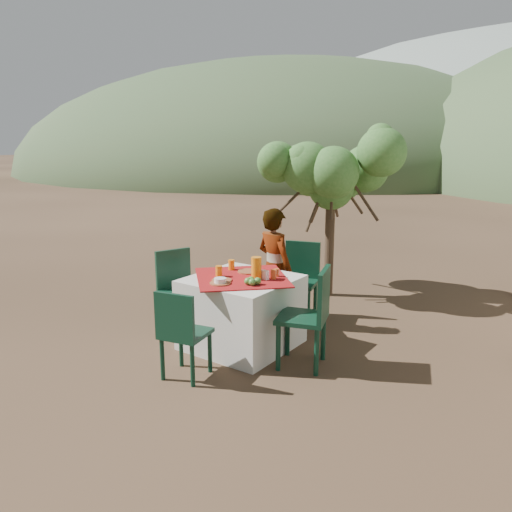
{
  "coord_description": "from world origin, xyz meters",
  "views": [
    {
      "loc": [
        3.22,
        -4.39,
        2.14
      ],
      "look_at": [
        0.09,
        0.02,
        0.9
      ],
      "focal_mm": 35.0,
      "sensor_mm": 36.0,
      "label": 1
    }
  ],
  "objects": [
    {
      "name": "plate_far",
      "position": [
        0.14,
        -0.17,
        0.77
      ],
      "size": [
        0.24,
        0.24,
        0.01
      ],
      "primitive_type": "cylinder",
      "color": "brown",
      "rests_on": "table"
    },
    {
      "name": "jar_right",
      "position": [
        0.48,
        -0.15,
        0.8
      ],
      "size": [
        0.05,
        0.05,
        0.08
      ],
      "primitive_type": "cylinder",
      "color": "#CF5A24",
      "rests_on": "table"
    },
    {
      "name": "glass_far",
      "position": [
        -0.08,
        -0.2,
        0.82
      ],
      "size": [
        0.07,
        0.07,
        0.11
      ],
      "primitive_type": "cylinder",
      "color": "orange",
      "rests_on": "table"
    },
    {
      "name": "person",
      "position": [
        0.13,
        0.35,
        0.7
      ],
      "size": [
        0.58,
        0.45,
        1.4
      ],
      "primitive_type": "imported",
      "rotation": [
        0.0,
        0.0,
        2.89
      ],
      "color": "#8C6651",
      "rests_on": "ground"
    },
    {
      "name": "white_bowl",
      "position": [
        0.17,
        -0.7,
        0.8
      ],
      "size": [
        0.12,
        0.12,
        0.05
      ],
      "primitive_type": "cylinder",
      "color": "white",
      "rests_on": "bowl_plate"
    },
    {
      "name": "chair_near",
      "position": [
        0.22,
        -1.32,
        0.47
      ],
      "size": [
        0.46,
        0.46,
        0.85
      ],
      "rotation": [
        0.0,
        0.0,
        3.34
      ],
      "color": "black",
      "rests_on": "ground"
    },
    {
      "name": "plate_near",
      "position": [
        0.12,
        -0.62,
        0.77
      ],
      "size": [
        0.2,
        0.2,
        0.01
      ],
      "primitive_type": "cylinder",
      "color": "brown",
      "rests_on": "table"
    },
    {
      "name": "napkin_holder",
      "position": [
        0.45,
        -0.32,
        0.81
      ],
      "size": [
        0.08,
        0.06,
        0.1
      ],
      "primitive_type": "cube",
      "rotation": [
        0.0,
        0.0,
        -0.22
      ],
      "color": "white",
      "rests_on": "table"
    },
    {
      "name": "table",
      "position": [
        0.19,
        -0.38,
        0.38
      ],
      "size": [
        1.3,
        1.3,
        0.76
      ],
      "color": "beige",
      "rests_on": "ground"
    },
    {
      "name": "fruit_cluster",
      "position": [
        0.45,
        -0.55,
        0.8
      ],
      "size": [
        0.15,
        0.14,
        0.07
      ],
      "color": "#498B32",
      "rests_on": "table"
    },
    {
      "name": "juice_pitcher",
      "position": [
        0.37,
        -0.36,
        0.88
      ],
      "size": [
        0.11,
        0.11,
        0.23
      ],
      "primitive_type": "cylinder",
      "color": "orange",
      "rests_on": "table"
    },
    {
      "name": "chair_far",
      "position": [
        0.25,
        0.74,
        0.52
      ],
      "size": [
        0.54,
        0.54,
        0.94
      ],
      "rotation": [
        0.0,
        0.0,
        0.27
      ],
      "color": "black",
      "rests_on": "ground"
    },
    {
      "name": "bowl_plate",
      "position": [
        0.17,
        -0.7,
        0.77
      ],
      "size": [
        0.21,
        0.21,
        0.01
      ],
      "primitive_type": "cylinder",
      "color": "brown",
      "rests_on": "table"
    },
    {
      "name": "ground",
      "position": [
        0.0,
        0.0,
        0.0
      ],
      "size": [
        160.0,
        160.0,
        0.0
      ],
      "primitive_type": "plane",
      "color": "#312216",
      "rests_on": "ground"
    },
    {
      "name": "glass_near",
      "position": [
        -0.01,
        -0.5,
        0.82
      ],
      "size": [
        0.07,
        0.07,
        0.11
      ],
      "primitive_type": "cylinder",
      "color": "orange",
      "rests_on": "table"
    },
    {
      "name": "jar_left",
      "position": [
        0.5,
        -0.25,
        0.81
      ],
      "size": [
        0.06,
        0.06,
        0.1
      ],
      "primitive_type": "cylinder",
      "color": "#CF5A24",
      "rests_on": "table"
    },
    {
      "name": "shrub_tree",
      "position": [
        0.17,
        1.85,
        1.62
      ],
      "size": [
        1.74,
        1.71,
        2.05
      ],
      "color": "#422E21",
      "rests_on": "ground"
    },
    {
      "name": "chair_right",
      "position": [
        1.04,
        -0.41,
        0.55
      ],
      "size": [
        0.57,
        0.57,
        0.98
      ],
      "rotation": [
        0.0,
        0.0,
        5.03
      ],
      "color": "black",
      "rests_on": "ground"
    },
    {
      "name": "chair_left",
      "position": [
        -0.7,
        -0.41,
        0.52
      ],
      "size": [
        0.55,
        0.55,
        0.93
      ],
      "rotation": [
        0.0,
        0.0,
        1.22
      ],
      "color": "black",
      "rests_on": "ground"
    },
    {
      "name": "hill_near_left",
      "position": [
        -18.0,
        30.0,
        0.0
      ],
      "size": [
        40.0,
        40.0,
        16.0
      ],
      "primitive_type": "ellipsoid",
      "color": "#334A2A",
      "rests_on": "ground"
    }
  ]
}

